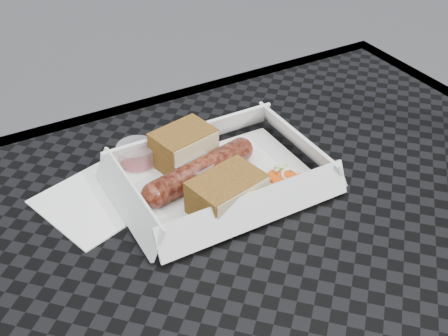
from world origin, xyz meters
The scene contains 9 objects.
patio_table centered at (0.00, 0.00, 0.67)m, with size 0.80×0.80×0.74m.
food_tray centered at (-0.03, 0.16, 0.75)m, with size 0.22×0.15×0.00m, color white.
bratwurst centered at (-0.05, 0.17, 0.76)m, with size 0.16×0.06×0.03m.
bread_near centered at (-0.05, 0.22, 0.77)m, with size 0.07×0.05×0.05m, color brown.
bread_far centered at (-0.05, 0.11, 0.77)m, with size 0.08×0.05×0.04m, color brown.
veg_garnish centered at (0.04, 0.13, 0.75)m, with size 0.03×0.03×0.00m.
napkin centered at (-0.17, 0.20, 0.75)m, with size 0.12×0.12×0.00m, color white.
condiment_cup_sauce centered at (-0.11, 0.25, 0.76)m, with size 0.05×0.05×0.03m, color #9A0B10.
condiment_cup_empty centered at (-0.06, 0.18, 0.76)m, with size 0.05×0.05×0.03m, color silver.
Camera 1 is at (-0.29, -0.31, 1.17)m, focal length 45.00 mm.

